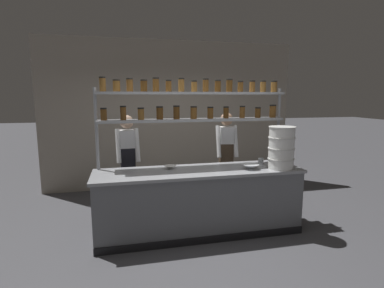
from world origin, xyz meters
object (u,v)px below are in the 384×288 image
at_px(prep_bowl_near_left, 250,167).
at_px(container_stack, 281,148).
at_px(spice_shelf_unit, 194,107).
at_px(chef_left, 128,160).
at_px(chef_center, 226,155).
at_px(prep_bowl_center_front, 170,167).
at_px(serving_cup_front, 261,161).

bearing_deg(prep_bowl_near_left, container_stack, -9.41).
distance_m(spice_shelf_unit, chef_left, 1.34).
bearing_deg(spice_shelf_unit, chef_center, 33.38).
height_order(chef_center, prep_bowl_center_front, chef_center).
bearing_deg(container_stack, prep_bowl_near_left, 170.59).
bearing_deg(container_stack, spice_shelf_unit, 155.72).
bearing_deg(serving_cup_front, container_stack, -70.00).
distance_m(chef_center, prep_bowl_center_front, 1.23).
bearing_deg(chef_left, serving_cup_front, -21.62).
bearing_deg(spice_shelf_unit, serving_cup_front, -8.90).
relative_size(container_stack, prep_bowl_center_front, 3.50).
bearing_deg(serving_cup_front, prep_bowl_center_front, -178.75).
distance_m(chef_center, container_stack, 1.10).
distance_m(chef_left, prep_bowl_near_left, 1.90).
xyz_separation_m(chef_left, container_stack, (2.11, -0.97, 0.27)).
bearing_deg(serving_cup_front, chef_center, 119.98).
height_order(spice_shelf_unit, prep_bowl_near_left, spice_shelf_unit).
distance_m(spice_shelf_unit, serving_cup_front, 1.31).
relative_size(spice_shelf_unit, chef_left, 1.69).
distance_m(spice_shelf_unit, container_stack, 1.38).
xyz_separation_m(chef_center, serving_cup_front, (0.35, -0.60, 0.00)).
relative_size(spice_shelf_unit, container_stack, 4.65).
bearing_deg(chef_center, container_stack, -56.07).
xyz_separation_m(spice_shelf_unit, chef_center, (0.67, 0.44, -0.82)).
height_order(chef_left, serving_cup_front, chef_left).
distance_m(prep_bowl_near_left, serving_cup_front, 0.41).
height_order(spice_shelf_unit, chef_left, spice_shelf_unit).
bearing_deg(serving_cup_front, chef_left, 162.84).
bearing_deg(serving_cup_front, spice_shelf_unit, 171.10).
height_order(prep_bowl_center_front, serving_cup_front, serving_cup_front).
relative_size(chef_left, prep_bowl_center_front, 9.63).
bearing_deg(prep_bowl_center_front, chef_center, 30.96).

